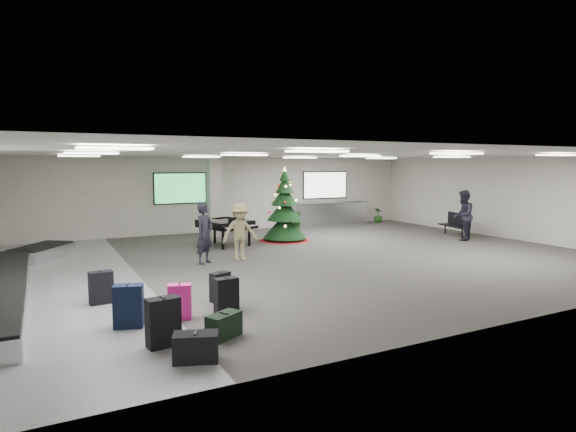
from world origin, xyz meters
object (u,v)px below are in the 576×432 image
traveler_a (205,233)px  bench (455,223)px  christmas_tree (285,215)px  traveler_b (240,232)px  potted_plant_left (297,220)px  service_counter (328,214)px  pink_suitcase (180,302)px  baggage_carousel (12,280)px  potted_plant_right (378,215)px  traveler_bench (463,215)px  grand_piano (226,224)px

traveler_a → bench: bearing=-32.1°
christmas_tree → bench: 7.04m
traveler_b → potted_plant_left: size_ratio=2.21×
service_counter → potted_plant_left: size_ratio=5.19×
traveler_a → traveler_b: bearing=-35.7°
pink_suitcase → potted_plant_left: size_ratio=0.87×
traveler_a → potted_plant_left: (6.08, 5.59, -0.50)m
baggage_carousel → potted_plant_left: size_ratio=12.44×
potted_plant_left → pink_suitcase: bearing=-128.1°
potted_plant_left → traveler_b: bearing=-131.7°
christmas_tree → potted_plant_right: size_ratio=3.83×
service_counter → potted_plant_right: (2.77, -0.25, -0.18)m
pink_suitcase → traveler_b: 5.63m
christmas_tree → potted_plant_left: (2.08, 2.84, -0.57)m
pink_suitcase → traveler_a: 5.11m
service_counter → traveler_b: (-6.88, -5.97, 0.31)m
bench → traveler_bench: traveler_bench is taller
baggage_carousel → potted_plant_right: size_ratio=13.24×
baggage_carousel → potted_plant_right: potted_plant_right is taller
christmas_tree → traveler_bench: bearing=-26.9°
traveler_b → traveler_bench: bearing=-0.6°
traveler_b → potted_plant_right: bearing=32.1°
christmas_tree → service_counter: bearing=39.1°
baggage_carousel → traveler_bench: size_ratio=5.08×
service_counter → traveler_bench: (2.06, -6.29, 0.41)m
traveler_a → baggage_carousel: bearing=153.1°
traveler_bench → grand_piano: bearing=-56.8°
traveler_b → traveler_bench: 8.95m
baggage_carousel → christmas_tree: (8.87, 3.50, 0.75)m
traveler_a → traveler_bench: size_ratio=0.93×
bench → traveler_bench: 1.29m
traveler_a → potted_plant_right: bearing=-7.8°
potted_plant_left → potted_plant_right: potted_plant_left is taller
pink_suitcase → potted_plant_right: potted_plant_right is taller
traveler_a → potted_plant_left: traveler_a is taller
baggage_carousel → potted_plant_left: bearing=30.1°
bench → traveler_a: size_ratio=0.87×
grand_piano → traveler_a: 3.17m
traveler_bench → potted_plant_right: (0.70, 6.04, -0.59)m
grand_piano → traveler_b: bearing=-116.8°
baggage_carousel → traveler_bench: 14.93m
baggage_carousel → bench: (15.59, 1.45, 0.31)m
service_counter → traveler_b: bearing=-139.0°
service_counter → potted_plant_right: bearing=-5.2°
service_counter → potted_plant_left: bearing=-168.5°
baggage_carousel → pink_suitcase: bearing=-53.6°
service_counter → christmas_tree: bearing=-140.9°
traveler_bench → potted_plant_right: traveler_bench is taller
baggage_carousel → grand_piano: size_ratio=4.46×
bench → potted_plant_left: (-4.64, 4.90, -0.13)m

